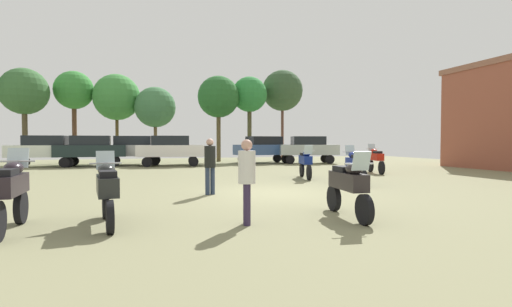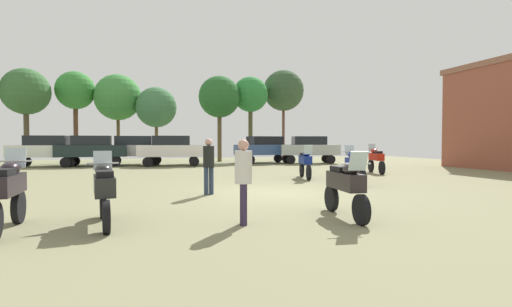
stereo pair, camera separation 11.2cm
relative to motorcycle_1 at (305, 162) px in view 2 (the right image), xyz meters
name	(u,v)px [view 2 (the right image)]	position (x,y,z in m)	size (l,w,h in m)	color
ground_plane	(268,194)	(-3.01, -4.10, -0.74)	(44.00, 52.00, 0.02)	#7E7D58
motorcycle_1	(305,162)	(0.00, 0.00, 0.00)	(0.75, 2.23, 1.48)	black
motorcycle_2	(376,159)	(4.55, 1.50, 0.01)	(0.79, 2.25, 1.50)	black
motorcycle_4	(104,189)	(-7.45, -7.52, -0.02)	(0.65, 2.07, 1.44)	black
motorcycle_5	(355,165)	(0.79, -2.81, 0.00)	(0.72, 2.17, 1.49)	black
motorcycle_6	(346,185)	(-2.57, -8.17, -0.02)	(0.62, 2.13, 1.44)	black
motorcycle_7	(7,191)	(-9.07, -7.62, 0.01)	(0.62, 2.15, 1.51)	black
car_1	(92,148)	(-10.24, 11.21, 0.44)	(4.37, 1.98, 2.00)	black
car_2	(265,148)	(1.65, 11.48, 0.44)	(4.50, 2.36, 2.00)	black
car_3	(309,148)	(4.76, 10.45, 0.44)	(4.58, 2.64, 2.00)	black
car_4	(134,148)	(-7.63, 11.74, 0.44)	(4.41, 2.08, 2.00)	black
car_5	(171,148)	(-5.22, 10.10, 0.44)	(4.44, 2.18, 2.00)	black
car_6	(47,149)	(-12.91, 11.36, 0.44)	(4.36, 1.95, 2.00)	black
person_1	(243,175)	(-4.83, -8.23, 0.24)	(0.41, 0.41, 1.67)	#302441
person_2	(209,162)	(-4.86, -3.89, 0.28)	(0.42, 0.42, 1.72)	#2A3751
tree_2	(75,91)	(-12.03, 16.10, 4.73)	(2.88, 2.88, 6.96)	brown
tree_3	(219,97)	(-1.19, 14.65, 4.44)	(3.33, 3.33, 6.88)	brown
tree_4	(156,107)	(-6.10, 14.84, 3.53)	(3.11, 3.11, 5.83)	brown
tree_5	(26,92)	(-14.97, 14.61, 4.36)	(3.24, 3.24, 6.76)	brown
tree_7	(118,98)	(-8.96, 15.79, 4.31)	(3.55, 3.55, 6.83)	brown
tree_8	(250,95)	(1.49, 15.00, 4.74)	(2.92, 2.92, 7.00)	#4D4B2C
tree_9	(283,91)	(4.76, 16.01, 5.35)	(3.57, 3.57, 7.89)	brown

